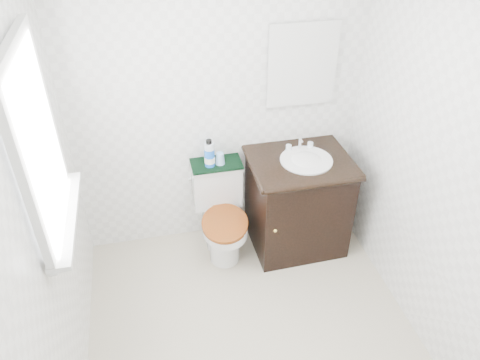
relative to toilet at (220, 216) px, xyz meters
name	(u,v)px	position (x,y,z in m)	size (l,w,h in m)	color
floor	(255,341)	(0.05, -0.97, -0.33)	(2.40, 2.40, 0.00)	#AEA98C
wall_back	(219,103)	(0.05, 0.23, 0.87)	(2.40, 2.40, 0.00)	white
wall_left	(41,232)	(-1.05, -0.97, 0.87)	(2.40, 2.40, 0.00)	white
wall_right	(446,176)	(1.15, -0.97, 0.87)	(2.40, 2.40, 0.00)	white
window	(36,144)	(-1.02, -0.72, 1.22)	(0.02, 0.70, 0.90)	white
mirror	(302,65)	(0.67, 0.20, 1.12)	(0.50, 0.02, 0.60)	silver
toilet	(220,216)	(0.00, 0.00, 0.00)	(0.41, 0.63, 0.74)	silver
vanity	(298,200)	(0.62, -0.07, 0.11)	(0.77, 0.66, 0.92)	black
trash_bin	(285,238)	(0.50, -0.17, -0.19)	(0.22, 0.20, 0.27)	white
towel	(216,164)	(0.00, 0.12, 0.42)	(0.39, 0.22, 0.02)	black
mouthwash_bottle	(209,154)	(-0.05, 0.09, 0.53)	(0.08, 0.08, 0.22)	blue
cup	(220,158)	(0.03, 0.10, 0.47)	(0.07, 0.07, 0.09)	#83AFD7
soap_bar	(289,150)	(0.56, 0.07, 0.50)	(0.06, 0.04, 0.02)	teal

